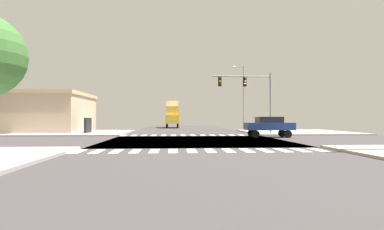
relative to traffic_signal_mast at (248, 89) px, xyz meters
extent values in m
cube|color=#3B3638|center=(-6.12, -7.76, -4.85)|extent=(14.00, 90.00, 0.05)
cube|color=#3B3638|center=(-6.12, -7.76, -4.85)|extent=(90.00, 12.00, 0.05)
cube|color=#A09B91|center=(6.88, 4.24, -4.76)|extent=(12.00, 12.00, 0.14)
cube|color=#A69495|center=(-19.12, 4.24, -4.76)|extent=(12.00, 12.00, 0.14)
cube|color=white|center=(-12.87, -15.06, -4.82)|extent=(0.50, 2.00, 0.01)
cube|color=white|center=(-11.87, -15.06, -4.82)|extent=(0.50, 2.00, 0.01)
cube|color=white|center=(-10.87, -15.06, -4.82)|extent=(0.50, 2.00, 0.01)
cube|color=white|center=(-9.87, -15.06, -4.82)|extent=(0.50, 2.00, 0.01)
cube|color=white|center=(-8.87, -15.06, -4.82)|extent=(0.50, 2.00, 0.01)
cube|color=white|center=(-7.87, -15.06, -4.82)|extent=(0.50, 2.00, 0.01)
cube|color=white|center=(-6.87, -15.06, -4.82)|extent=(0.50, 2.00, 0.01)
cube|color=white|center=(-5.87, -15.06, -4.82)|extent=(0.50, 2.00, 0.01)
cube|color=white|center=(-4.87, -15.06, -4.82)|extent=(0.50, 2.00, 0.01)
cube|color=white|center=(-3.87, -15.06, -4.82)|extent=(0.50, 2.00, 0.01)
cube|color=white|center=(-2.87, -15.06, -4.82)|extent=(0.50, 2.00, 0.01)
cube|color=white|center=(-1.87, -15.06, -4.82)|extent=(0.50, 2.00, 0.01)
cube|color=white|center=(-0.87, -15.06, -4.82)|extent=(0.50, 2.00, 0.01)
cube|color=white|center=(0.13, -15.06, -4.82)|extent=(0.50, 2.00, 0.01)
cube|color=white|center=(-12.87, -0.46, -4.82)|extent=(0.50, 2.00, 0.01)
cube|color=white|center=(-11.87, -0.46, -4.82)|extent=(0.50, 2.00, 0.01)
cube|color=white|center=(-10.87, -0.46, -4.82)|extent=(0.50, 2.00, 0.01)
cube|color=white|center=(-9.87, -0.46, -4.82)|extent=(0.50, 2.00, 0.01)
cube|color=white|center=(-8.87, -0.46, -4.82)|extent=(0.50, 2.00, 0.01)
cube|color=white|center=(-7.87, -0.46, -4.82)|extent=(0.50, 2.00, 0.01)
cube|color=white|center=(-6.87, -0.46, -4.82)|extent=(0.50, 2.00, 0.01)
cube|color=white|center=(-5.87, -0.46, -4.82)|extent=(0.50, 2.00, 0.01)
cube|color=white|center=(-4.87, -0.46, -4.82)|extent=(0.50, 2.00, 0.01)
cube|color=white|center=(-3.87, -0.46, -4.82)|extent=(0.50, 2.00, 0.01)
cube|color=white|center=(-2.87, -0.46, -4.82)|extent=(0.50, 2.00, 0.01)
cube|color=white|center=(-1.87, -0.46, -4.82)|extent=(0.50, 2.00, 0.01)
cube|color=white|center=(-0.87, -0.46, -4.82)|extent=(0.50, 2.00, 0.01)
cube|color=white|center=(0.13, -0.46, -4.82)|extent=(0.50, 2.00, 0.01)
cylinder|color=gray|center=(2.39, 0.02, -1.55)|extent=(0.20, 0.20, 6.55)
cylinder|color=gray|center=(-0.69, 0.02, 1.32)|extent=(6.16, 0.14, 0.14)
cube|color=black|center=(-0.38, 0.02, 0.77)|extent=(0.32, 0.40, 1.00)
sphere|color=black|center=(-0.38, -0.22, 1.08)|extent=(0.22, 0.22, 0.22)
sphere|color=orange|center=(-0.38, -0.22, 0.77)|extent=(0.22, 0.22, 0.22)
sphere|color=black|center=(-0.38, -0.22, 0.46)|extent=(0.22, 0.22, 0.22)
cube|color=black|center=(-3.03, 0.02, 0.77)|extent=(0.32, 0.40, 1.00)
sphere|color=black|center=(-3.03, -0.22, 1.08)|extent=(0.22, 0.22, 0.22)
sphere|color=orange|center=(-3.03, -0.22, 0.77)|extent=(0.22, 0.22, 0.22)
sphere|color=black|center=(-3.03, -0.22, 0.46)|extent=(0.22, 0.22, 0.22)
cylinder|color=gray|center=(2.18, 11.46, -0.18)|extent=(0.16, 0.16, 9.29)
cylinder|color=gray|center=(1.48, 11.46, 4.36)|extent=(1.40, 0.10, 0.10)
ellipsoid|color=silver|center=(0.78, 11.46, 4.31)|extent=(0.60, 0.32, 0.20)
cube|color=#C1AD8F|center=(-24.56, 7.06, -2.60)|extent=(11.29, 10.32, 4.46)
cube|color=tan|center=(-24.56, 7.06, -0.16)|extent=(11.59, 10.62, 0.40)
cube|color=black|center=(-17.41, 2.90, -3.93)|extent=(0.24, 2.20, 1.80)
cylinder|color=black|center=(-7.16, 20.85, -4.43)|extent=(0.26, 0.80, 0.80)
cylinder|color=black|center=(-9.08, 20.85, -4.43)|extent=(0.26, 0.80, 0.80)
cylinder|color=black|center=(-7.16, 25.75, -4.43)|extent=(0.26, 0.80, 0.80)
cylinder|color=black|center=(-9.08, 25.75, -4.43)|extent=(0.26, 0.80, 0.80)
cube|color=gold|center=(-8.12, 23.30, -3.29)|extent=(2.40, 7.20, 1.49)
cube|color=white|center=(-8.12, 24.38, -1.26)|extent=(2.30, 4.18, 2.56)
cube|color=gold|center=(-8.12, 21.14, -1.80)|extent=(2.11, 2.02, 1.49)
cylinder|color=black|center=(2.32, -3.54, -4.49)|extent=(0.68, 0.26, 0.68)
cylinder|color=black|center=(2.32, -4.98, -4.49)|extent=(0.68, 0.26, 0.68)
cylinder|color=black|center=(-0.60, -3.54, -4.49)|extent=(0.68, 0.26, 0.68)
cylinder|color=black|center=(-0.60, -4.98, -4.49)|extent=(0.68, 0.26, 0.68)
cube|color=navy|center=(0.86, -4.26, -3.82)|extent=(4.30, 1.80, 0.66)
cube|color=black|center=(0.86, -4.26, -3.22)|extent=(2.24, 1.55, 0.54)
camera|label=1|loc=(-7.83, -31.17, -3.07)|focal=28.08mm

